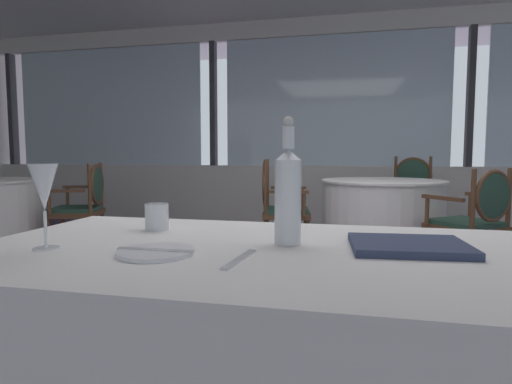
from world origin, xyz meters
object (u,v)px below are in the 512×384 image
at_px(menu_book, 408,246).
at_px(water_tumbler, 157,217).
at_px(wine_glass, 44,189).
at_px(dining_chair_0_1, 410,191).
at_px(dining_chair_0_0, 476,216).
at_px(dining_chair_0_2, 277,201).
at_px(side_plate, 156,252).
at_px(dining_chair_1_2, 84,202).
at_px(water_bottle, 288,193).

bearing_deg(menu_book, water_tumbler, 165.57).
bearing_deg(menu_book, wine_glass, -172.34).
bearing_deg(dining_chair_0_1, dining_chair_0_0, 29.84).
bearing_deg(menu_book, dining_chair_0_2, 101.22).
bearing_deg(dining_chair_0_0, wine_glass, 107.88).
bearing_deg(side_plate, menu_book, 17.39).
distance_m(wine_glass, dining_chair_1_2, 3.40).
distance_m(side_plate, dining_chair_1_2, 3.55).
xyz_separation_m(side_plate, menu_book, (0.61, 0.19, 0.01)).
distance_m(menu_book, dining_chair_1_2, 3.82).
relative_size(wine_glass, dining_chair_0_2, 0.23).
distance_m(dining_chair_0_2, dining_chair_1_2, 1.94).
height_order(wine_glass, dining_chair_0_2, wine_glass).
xyz_separation_m(side_plate, dining_chair_0_0, (1.39, 2.56, -0.23)).
distance_m(water_bottle, water_tumbler, 0.47).
bearing_deg(menu_book, water_bottle, 174.61).
bearing_deg(water_bottle, wine_glass, -161.12).
height_order(side_plate, dining_chair_0_1, dining_chair_0_1).
xyz_separation_m(water_bottle, dining_chair_0_1, (0.83, 4.11, -0.32)).
height_order(water_tumbler, dining_chair_0_2, dining_chair_0_2).
distance_m(side_plate, water_bottle, 0.38).
bearing_deg(dining_chair_0_2, dining_chair_1_2, -177.53).
height_order(water_bottle, dining_chair_0_1, water_bottle).
relative_size(dining_chair_0_1, dining_chair_1_2, 1.07).
xyz_separation_m(water_tumbler, dining_chair_0_0, (1.54, 2.24, -0.27)).
relative_size(menu_book, dining_chair_0_2, 0.30).
bearing_deg(side_plate, dining_chair_0_2, 94.55).
bearing_deg(menu_book, dining_chair_0_1, 77.99).
bearing_deg(water_tumbler, water_bottle, -15.71).
height_order(water_bottle, dining_chair_1_2, water_bottle).
height_order(dining_chair_0_0, dining_chair_1_2, dining_chair_1_2).
bearing_deg(side_plate, wine_glass, -178.09).
xyz_separation_m(side_plate, dining_chair_0_2, (-0.25, 3.19, -0.22)).
distance_m(wine_glass, dining_chair_0_1, 4.55).
relative_size(water_bottle, wine_glass, 1.57).
bearing_deg(dining_chair_1_2, water_tumbler, 110.70).
bearing_deg(menu_book, dining_chair_0_0, 66.89).
relative_size(water_tumbler, dining_chair_0_1, 0.08).
height_order(menu_book, dining_chair_0_2, dining_chair_0_2).
bearing_deg(dining_chair_0_2, dining_chair_0_1, 29.98).
height_order(side_plate, dining_chair_1_2, dining_chair_1_2).
height_order(wine_glass, dining_chair_0_0, wine_glass).
bearing_deg(dining_chair_0_0, dining_chair_1_2, 47.11).
xyz_separation_m(water_bottle, wine_glass, (-0.60, -0.20, 0.02)).
bearing_deg(dining_chair_0_2, water_bottle, -88.37).
xyz_separation_m(dining_chair_0_0, dining_chair_1_2, (-3.55, 0.26, 0.00)).
bearing_deg(water_tumbler, side_plate, -64.71).
height_order(wine_glass, dining_chair_1_2, wine_glass).
relative_size(water_bottle, menu_book, 1.20).
relative_size(side_plate, water_bottle, 0.55).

